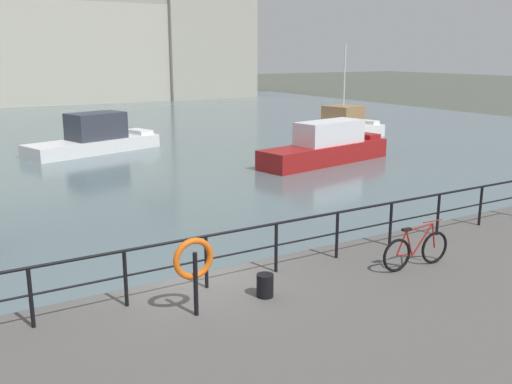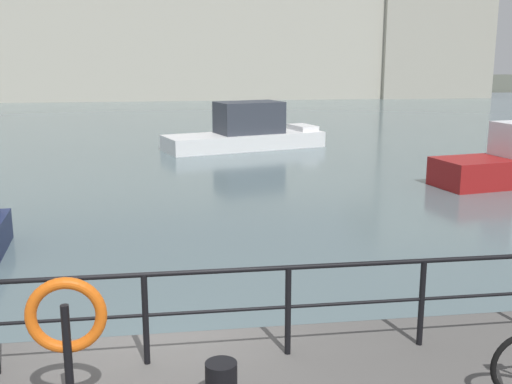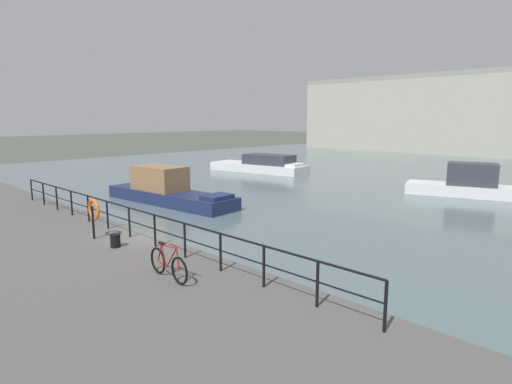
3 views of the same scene
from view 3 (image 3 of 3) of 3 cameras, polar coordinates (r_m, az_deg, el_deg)
name	(u,v)px [view 3 (image 3 of 3)]	position (r m, az deg, el deg)	size (l,w,h in m)	color
ground_plane	(151,259)	(16.14, -13.92, -8.80)	(240.00, 240.00, 0.00)	#4C5147
water_basin	(453,177)	(40.68, 24.96, 1.80)	(80.00, 60.00, 0.01)	slate
moored_red_daysailer	(167,190)	(26.31, -11.93, 0.28)	(9.70, 3.08, 2.19)	navy
moored_white_yacht	(470,184)	(31.36, 26.84, 0.96)	(7.87, 4.42, 2.19)	white
moored_green_narrowboat	(262,165)	(40.75, 0.84, 3.66)	(10.09, 4.42, 1.68)	white
quay_railing	(129,216)	(15.39, -16.73, -3.16)	(19.34, 0.07, 1.08)	black
parked_bicycle	(168,264)	(11.30, -11.74, -9.52)	(1.77, 0.16, 0.98)	black
mooring_bollard	(115,240)	(14.45, -18.42, -6.22)	(0.32, 0.32, 0.44)	black
life_ring_stand	(94,211)	(15.53, -21.01, -2.39)	(0.75, 0.16, 1.40)	black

